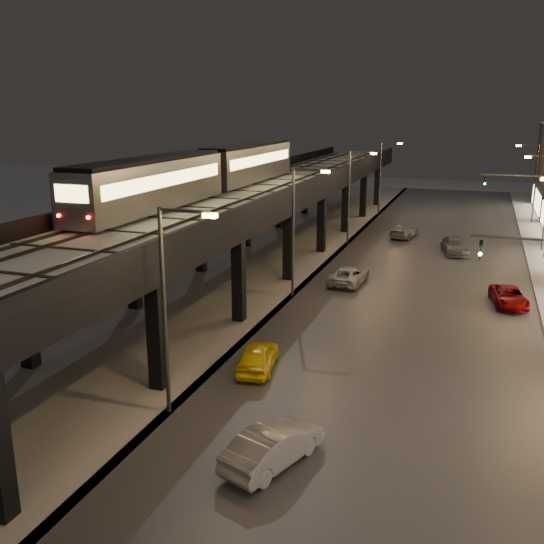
% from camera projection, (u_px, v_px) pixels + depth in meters
% --- Properties ---
extents(road_surface, '(17.00, 120.00, 0.06)m').
position_uv_depth(road_surface, '(417.00, 291.00, 43.74)').
color(road_surface, '#46474D').
rests_on(road_surface, ground).
extents(under_viaduct_pavement, '(11.00, 120.00, 0.06)m').
position_uv_depth(under_viaduct_pavement, '(244.00, 275.00, 48.02)').
color(under_viaduct_pavement, '#9FA1A8').
rests_on(under_viaduct_pavement, ground).
extents(elevated_viaduct, '(9.00, 100.00, 6.30)m').
position_uv_depth(elevated_viaduct, '(227.00, 211.00, 43.69)').
color(elevated_viaduct, black).
rests_on(elevated_viaduct, ground).
extents(viaduct_trackbed, '(8.40, 100.00, 0.32)m').
position_uv_depth(viaduct_trackbed, '(227.00, 201.00, 43.61)').
color(viaduct_trackbed, '#B2B7C1').
rests_on(viaduct_trackbed, elevated_viaduct).
extents(viaduct_parapet_streetside, '(0.30, 100.00, 1.10)m').
position_uv_depth(viaduct_parapet_streetside, '(285.00, 197.00, 42.14)').
color(viaduct_parapet_streetside, black).
rests_on(viaduct_parapet_streetside, elevated_viaduct).
extents(viaduct_parapet_far, '(0.30, 100.00, 1.10)m').
position_uv_depth(viaduct_parapet_far, '(173.00, 191.00, 44.89)').
color(viaduct_parapet_far, black).
rests_on(viaduct_parapet_far, elevated_viaduct).
extents(streetlight_left_1, '(2.57, 0.28, 9.00)m').
position_uv_depth(streetlight_left_1, '(170.00, 298.00, 24.84)').
color(streetlight_left_1, '#38383A').
rests_on(streetlight_left_1, ground).
extents(streetlight_left_2, '(2.57, 0.28, 9.00)m').
position_uv_depth(streetlight_left_2, '(297.00, 223.00, 41.25)').
color(streetlight_left_2, '#38383A').
rests_on(streetlight_left_2, ground).
extents(streetlight_left_3, '(2.57, 0.28, 9.00)m').
position_uv_depth(streetlight_left_3, '(352.00, 191.00, 57.67)').
color(streetlight_left_3, '#38383A').
rests_on(streetlight_left_3, ground).
extents(streetlight_left_4, '(2.57, 0.28, 9.00)m').
position_uv_depth(streetlight_left_4, '(382.00, 173.00, 74.09)').
color(streetlight_left_4, '#38383A').
rests_on(streetlight_left_4, ground).
extents(streetlight_right_4, '(2.56, 0.28, 9.00)m').
position_uv_depth(streetlight_right_4, '(534.00, 178.00, 68.65)').
color(streetlight_right_4, '#38383A').
rests_on(streetlight_right_4, ground).
extents(traffic_light_rig_b, '(6.10, 0.34, 7.00)m').
position_uv_depth(traffic_light_rig_b, '(533.00, 202.00, 55.44)').
color(traffic_light_rig_b, '#38383A').
rests_on(traffic_light_rig_b, ground).
extents(subway_train, '(2.70, 32.97, 3.22)m').
position_uv_depth(subway_train, '(208.00, 171.00, 45.98)').
color(subway_train, gray).
rests_on(subway_train, viaduct_trackbed).
extents(car_taxi, '(2.32, 4.37, 1.42)m').
position_uv_depth(car_taxi, '(258.00, 357.00, 30.36)').
color(car_taxi, yellow).
rests_on(car_taxi, ground).
extents(car_near_white, '(2.97, 4.76, 1.48)m').
position_uv_depth(car_near_white, '(273.00, 447.00, 22.22)').
color(car_near_white, '#9E9FA1').
rests_on(car_near_white, ground).
extents(car_mid_silver, '(2.52, 4.95, 1.34)m').
position_uv_depth(car_mid_silver, '(349.00, 276.00, 45.42)').
color(car_mid_silver, '#A7AAAD').
rests_on(car_mid_silver, ground).
extents(car_mid_dark, '(2.72, 5.12, 1.41)m').
position_uv_depth(car_mid_dark, '(404.00, 231.00, 61.94)').
color(car_mid_dark, gray).
rests_on(car_mid_dark, ground).
extents(car_onc_dark, '(2.76, 4.75, 1.24)m').
position_uv_depth(car_onc_dark, '(509.00, 297.00, 40.35)').
color(car_onc_dark, maroon).
rests_on(car_onc_dark, ground).
extents(car_onc_white, '(2.99, 5.14, 1.40)m').
position_uv_depth(car_onc_white, '(455.00, 246.00, 55.01)').
color(car_onc_white, slate).
rests_on(car_onc_white, ground).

